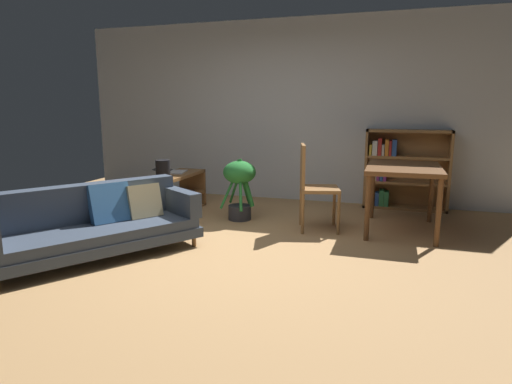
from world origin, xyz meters
TOP-DOWN VIEW (x-y plane):
  - ground_plane at (0.00, 0.00)m, footprint 8.16×8.16m
  - back_wall_panel at (0.00, 2.70)m, footprint 6.80×0.10m
  - fabric_couch at (-1.19, -0.45)m, footprint 1.67×2.01m
  - media_console at (-1.28, 1.25)m, footprint 0.41×1.24m
  - open_laptop at (-1.38, 1.44)m, footprint 0.47×0.41m
  - desk_speaker at (-1.28, 1.03)m, footprint 0.18×0.18m
  - potted_floor_plant at (-0.32, 1.23)m, footprint 0.41×0.52m
  - dining_table at (1.63, 1.32)m, footprint 0.80×1.13m
  - dining_chair_near at (0.64, 1.06)m, footprint 0.53×0.53m
  - bookshelf at (1.62, 2.53)m, footprint 1.13×0.28m

SIDE VIEW (x-z plane):
  - ground_plane at x=0.00m, z-range 0.00..0.00m
  - media_console at x=-1.28m, z-range -0.01..0.52m
  - fabric_couch at x=-1.19m, z-range -0.02..0.66m
  - potted_floor_plant at x=-0.32m, z-range 0.09..0.88m
  - bookshelf at x=1.62m, z-range -0.01..1.10m
  - open_laptop at x=-1.38m, z-range 0.52..0.58m
  - dining_chair_near at x=0.64m, z-range 0.06..1.06m
  - desk_speaker at x=-1.28m, z-range 0.53..0.75m
  - dining_table at x=1.63m, z-range 0.29..1.05m
  - back_wall_panel at x=0.00m, z-range 0.00..2.70m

